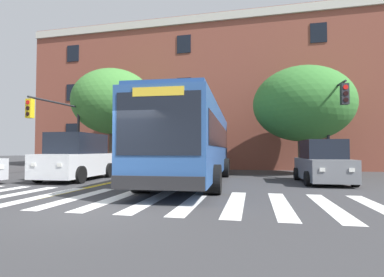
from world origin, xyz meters
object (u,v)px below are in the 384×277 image
object	(u,v)px
car_navy_behind_bus	(213,158)
traffic_light_far_corner	(59,121)
car_white_near_lane	(77,158)
traffic_light_near_corner	(335,113)
street_tree_curbside_small	(113,102)
city_bus	(193,142)
street_tree_curbside_large	(303,104)
car_grey_far_lane	(323,163)

from	to	relation	value
car_navy_behind_bus	traffic_light_far_corner	bearing A→B (deg)	-131.64
car_white_near_lane	traffic_light_near_corner	distance (m)	13.22
street_tree_curbside_small	car_navy_behind_bus	bearing A→B (deg)	38.45
traffic_light_far_corner	street_tree_curbside_small	distance (m)	4.38
city_bus	street_tree_curbside_large	distance (m)	7.98
street_tree_curbside_small	street_tree_curbside_large	bearing A→B (deg)	-1.50
city_bus	car_navy_behind_bus	xyz separation A→B (m)	(-0.82, 10.69, -1.02)
car_white_near_lane	street_tree_curbside_large	bearing A→B (deg)	27.44
street_tree_curbside_small	car_white_near_lane	bearing A→B (deg)	-77.33
city_bus	traffic_light_near_corner	size ratio (longest dim) A/B	2.42
car_grey_far_lane	traffic_light_near_corner	bearing A→B (deg)	67.07
traffic_light_near_corner	street_tree_curbside_large	xyz separation A→B (m)	(-1.32, 1.98, 0.77)
street_tree_curbside_large	traffic_light_far_corner	bearing A→B (deg)	-166.20
city_bus	car_grey_far_lane	distance (m)	5.76
traffic_light_far_corner	car_grey_far_lane	bearing A→B (deg)	-4.64
city_bus	car_grey_far_lane	size ratio (longest dim) A/B	3.00
car_white_near_lane	street_tree_curbside_small	bearing A→B (deg)	102.67
car_grey_far_lane	traffic_light_near_corner	size ratio (longest dim) A/B	0.81
car_white_near_lane	street_tree_curbside_large	size ratio (longest dim) A/B	0.65
city_bus	street_tree_curbside_small	bearing A→B (deg)	141.16
traffic_light_near_corner	car_grey_far_lane	bearing A→B (deg)	-112.93
car_white_near_lane	car_navy_behind_bus	world-z (taller)	car_white_near_lane
car_navy_behind_bus	traffic_light_far_corner	xyz separation A→B (m)	(-7.78, -8.75, 2.35)
car_navy_behind_bus	traffic_light_near_corner	xyz separation A→B (m)	(7.55, -7.29, 2.57)
city_bus	traffic_light_far_corner	distance (m)	8.91
traffic_light_near_corner	street_tree_curbside_large	world-z (taller)	street_tree_curbside_large
street_tree_curbside_large	car_navy_behind_bus	bearing A→B (deg)	139.54
city_bus	street_tree_curbside_large	bearing A→B (deg)	44.83
city_bus	street_tree_curbside_large	xyz separation A→B (m)	(5.41, 5.38, 2.32)
car_white_near_lane	car_navy_behind_bus	xyz separation A→B (m)	(4.90, 11.09, -0.25)
city_bus	car_white_near_lane	bearing A→B (deg)	-176.02
car_navy_behind_bus	street_tree_curbside_large	world-z (taller)	street_tree_curbside_large
street_tree_curbside_small	traffic_light_far_corner	bearing A→B (deg)	-111.75
car_grey_far_lane	street_tree_curbside_small	bearing A→B (deg)	158.84
car_white_near_lane	car_navy_behind_bus	size ratio (longest dim) A/B	1.01
car_grey_far_lane	traffic_light_far_corner	distance (m)	14.45
car_navy_behind_bus	traffic_light_near_corner	world-z (taller)	traffic_light_near_corner
car_navy_behind_bus	city_bus	bearing A→B (deg)	-85.64
city_bus	traffic_light_far_corner	world-z (taller)	traffic_light_far_corner
car_grey_far_lane	street_tree_curbside_small	world-z (taller)	street_tree_curbside_small
city_bus	traffic_light_near_corner	distance (m)	7.70
car_grey_far_lane	street_tree_curbside_small	distance (m)	14.20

